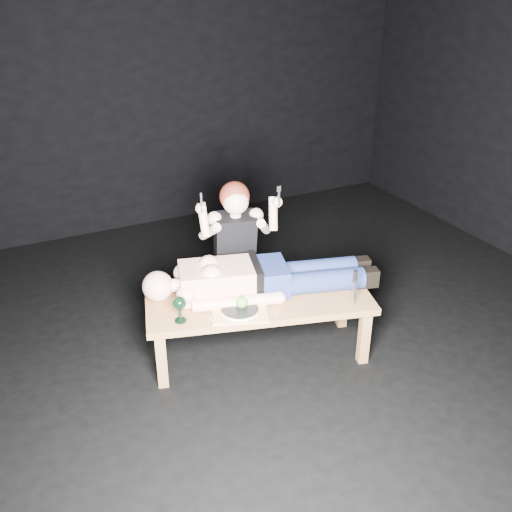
% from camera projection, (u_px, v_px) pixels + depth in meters
% --- Properties ---
extents(ground, '(5.00, 5.00, 0.00)m').
position_uv_depth(ground, '(294.00, 335.00, 4.31)').
color(ground, black).
rests_on(ground, ground).
extents(back_wall, '(5.00, 0.00, 5.00)m').
position_uv_depth(back_wall, '(172.00, 74.00, 5.63)').
color(back_wall, black).
rests_on(back_wall, ground).
extents(table, '(1.62, 0.95, 0.45)m').
position_uv_depth(table, '(259.00, 326.00, 4.02)').
color(table, '#9C6840').
rests_on(table, ground).
extents(lying_man, '(1.60, 0.86, 0.27)m').
position_uv_depth(lying_man, '(263.00, 273.00, 3.95)').
color(lying_man, '#F6B998').
rests_on(lying_man, table).
extents(kneeling_woman, '(0.78, 0.83, 1.18)m').
position_uv_depth(kneeling_woman, '(233.00, 250.00, 4.26)').
color(kneeling_woman, black).
rests_on(kneeling_woman, ground).
extents(serving_tray, '(0.43, 0.37, 0.02)m').
position_uv_depth(serving_tray, '(240.00, 313.00, 3.74)').
color(serving_tray, tan).
rests_on(serving_tray, table).
extents(plate, '(0.31, 0.31, 0.02)m').
position_uv_depth(plate, '(240.00, 310.00, 3.73)').
color(plate, white).
rests_on(plate, serving_tray).
extents(apple, '(0.08, 0.08, 0.08)m').
position_uv_depth(apple, '(242.00, 302.00, 3.72)').
color(apple, green).
rests_on(apple, plate).
extents(goblet, '(0.11, 0.11, 0.18)m').
position_uv_depth(goblet, '(180.00, 309.00, 3.63)').
color(goblet, black).
rests_on(goblet, table).
extents(fork_flat, '(0.03, 0.16, 0.01)m').
position_uv_depth(fork_flat, '(208.00, 318.00, 3.70)').
color(fork_flat, '#B2B2B7').
rests_on(fork_flat, table).
extents(knife_flat, '(0.03, 0.16, 0.01)m').
position_uv_depth(knife_flat, '(275.00, 311.00, 3.77)').
color(knife_flat, '#B2B2B7').
rests_on(knife_flat, table).
extents(spoon_flat, '(0.05, 0.16, 0.01)m').
position_uv_depth(spoon_flat, '(262.00, 304.00, 3.85)').
color(spoon_flat, '#B2B2B7').
rests_on(spoon_flat, table).
extents(carving_knife, '(0.04, 0.04, 0.26)m').
position_uv_depth(carving_knife, '(354.00, 288.00, 3.78)').
color(carving_knife, '#B2B2B7').
rests_on(carving_knife, table).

